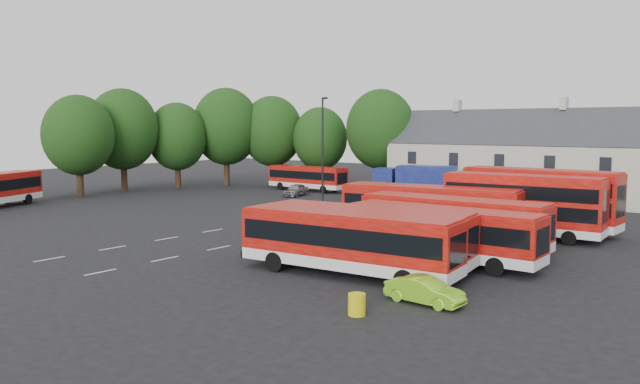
# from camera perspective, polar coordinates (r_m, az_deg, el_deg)

# --- Properties ---
(ground) EXTENTS (140.00, 140.00, 0.00)m
(ground) POSITION_cam_1_polar(r_m,az_deg,el_deg) (45.95, -7.94, -3.19)
(ground) COLOR black
(ground) RESTS_ON ground
(lane_markings) EXTENTS (5.15, 33.80, 0.01)m
(lane_markings) POSITION_cam_1_polar(r_m,az_deg,el_deg) (45.64, -3.95, -3.21)
(lane_markings) COLOR beige
(lane_markings) RESTS_ON ground
(treeline) EXTENTS (29.92, 32.59, 12.01)m
(treeline) POSITION_cam_1_polar(r_m,az_deg,el_deg) (73.73, -8.33, 5.49)
(treeline) COLOR black
(treeline) RESTS_ON ground
(terrace_houses) EXTENTS (35.70, 7.13, 10.06)m
(terrace_houses) POSITION_cam_1_polar(r_m,az_deg,el_deg) (64.24, 21.22, 2.55)
(terrace_houses) COLOR beige
(terrace_houses) RESTS_ON ground
(bus_row_a) EXTENTS (11.42, 3.68, 3.17)m
(bus_row_a) POSITION_cam_1_polar(r_m,az_deg,el_deg) (30.53, 2.56, -4.22)
(bus_row_a) COLOR silver
(bus_row_a) RESTS_ON ground
(bus_row_b) EXTENTS (11.35, 3.93, 3.14)m
(bus_row_b) POSITION_cam_1_polar(r_m,az_deg,el_deg) (32.47, 4.32, -3.64)
(bus_row_b) COLOR silver
(bus_row_b) RESTS_ON ground
(bus_row_c) EXTENTS (10.65, 2.63, 3.00)m
(bus_row_c) POSITION_cam_1_polar(r_m,az_deg,el_deg) (33.95, 11.14, -3.45)
(bus_row_c) COLOR silver
(bus_row_c) RESTS_ON ground
(bus_row_d) EXTENTS (11.19, 2.75, 3.15)m
(bus_row_d) POSITION_cam_1_polar(r_m,az_deg,el_deg) (37.34, 12.03, -2.47)
(bus_row_d) COLOR silver
(bus_row_d) RESTS_ON ground
(bus_row_e) EXTENTS (12.13, 4.48, 3.35)m
(bus_row_e) POSITION_cam_1_polar(r_m,az_deg,el_deg) (42.16, 10.01, -1.30)
(bus_row_e) COLOR silver
(bus_row_e) RESTS_ON ground
(bus_dd_south) EXTENTS (10.27, 2.90, 4.16)m
(bus_dd_south) POSITION_cam_1_polar(r_m,az_deg,el_deg) (43.01, 18.02, -0.88)
(bus_dd_south) COLOR silver
(bus_dd_south) RESTS_ON ground
(bus_dd_north) EXTENTS (10.74, 3.00, 4.36)m
(bus_dd_north) POSITION_cam_1_polar(r_m,az_deg,el_deg) (45.96, 19.42, -0.36)
(bus_dd_north) COLOR silver
(bus_dd_north) RESTS_ON ground
(bus_north) EXTENTS (9.84, 2.30, 2.78)m
(bus_north) POSITION_cam_1_polar(r_m,az_deg,el_deg) (70.60, -1.17, 1.46)
(bus_north) COLOR silver
(bus_north) RESTS_ON ground
(box_truck) EXTENTS (8.31, 4.74, 3.47)m
(box_truck) POSITION_cam_1_polar(r_m,az_deg,el_deg) (61.79, 8.79, 0.99)
(box_truck) COLOR black
(box_truck) RESTS_ON ground
(silver_car) EXTENTS (2.38, 4.01, 1.28)m
(silver_car) POSITION_cam_1_polar(r_m,az_deg,el_deg) (65.51, -2.23, 0.19)
(silver_car) COLOR #979A9E
(silver_car) RESTS_ON ground
(lime_car) EXTENTS (3.42, 1.33, 1.11)m
(lime_car) POSITION_cam_1_polar(r_m,az_deg,el_deg) (26.50, 9.54, -8.88)
(lime_car) COLOR #85D420
(lime_car) RESTS_ON ground
(grit_bin) EXTENTS (0.68, 0.68, 0.85)m
(grit_bin) POSITION_cam_1_polar(r_m,az_deg,el_deg) (24.71, 3.38, -10.23)
(grit_bin) COLOR #D7C80C
(grit_bin) RESTS_ON ground
(lamppost) EXTENTS (0.69, 0.38, 9.95)m
(lamppost) POSITION_cam_1_polar(r_m,az_deg,el_deg) (57.53, 0.25, 4.04)
(lamppost) COLOR black
(lamppost) RESTS_ON ground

